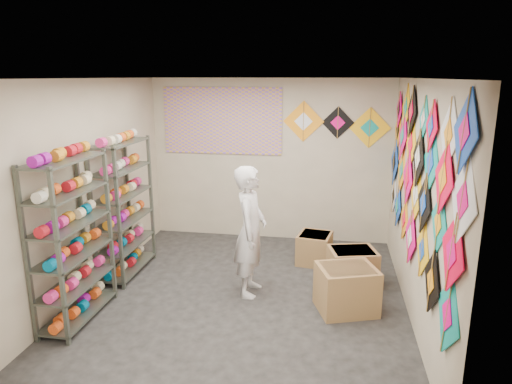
% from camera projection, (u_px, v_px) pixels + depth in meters
% --- Properties ---
extents(ground, '(4.50, 4.50, 0.00)m').
position_uv_depth(ground, '(244.00, 296.00, 5.82)').
color(ground, black).
extents(room_walls, '(4.50, 4.50, 4.50)m').
position_uv_depth(room_walls, '(243.00, 170.00, 5.42)').
color(room_walls, '#B9A88D').
rests_on(room_walls, ground).
extents(shelf_rack_front, '(0.40, 1.10, 1.90)m').
position_uv_depth(shelf_rack_front, '(72.00, 241.00, 5.07)').
color(shelf_rack_front, '#4C5147').
rests_on(shelf_rack_front, ground).
extents(shelf_rack_back, '(0.40, 1.10, 1.90)m').
position_uv_depth(shelf_rack_back, '(124.00, 208.00, 6.31)').
color(shelf_rack_back, '#4C5147').
rests_on(shelf_rack_back, ground).
extents(string_spools, '(0.12, 2.36, 0.12)m').
position_uv_depth(string_spools, '(100.00, 215.00, 5.66)').
color(string_spools, '#FC2B86').
rests_on(string_spools, ground).
extents(kite_wall_display, '(0.06, 4.38, 2.09)m').
position_uv_depth(kite_wall_display, '(417.00, 176.00, 5.09)').
color(kite_wall_display, '#0D8E83').
rests_on(kite_wall_display, room_walls).
extents(back_wall_kites, '(1.71, 0.02, 0.75)m').
position_uv_depth(back_wall_kites, '(336.00, 124.00, 7.30)').
color(back_wall_kites, orange).
rests_on(back_wall_kites, room_walls).
extents(poster, '(2.00, 0.01, 1.10)m').
position_uv_depth(poster, '(222.00, 121.00, 7.59)').
color(poster, '#7F54B6').
rests_on(poster, room_walls).
extents(shopkeeper, '(0.62, 0.41, 1.67)m').
position_uv_depth(shopkeeper, '(250.00, 231.00, 5.72)').
color(shopkeeper, silver).
rests_on(shopkeeper, ground).
extents(carton_a, '(0.80, 0.73, 0.55)m').
position_uv_depth(carton_a, '(346.00, 289.00, 5.41)').
color(carton_a, '#966941').
rests_on(carton_a, ground).
extents(carton_b, '(0.70, 0.63, 0.49)m').
position_uv_depth(carton_b, '(352.00, 267.00, 6.10)').
color(carton_b, '#966941').
rests_on(carton_b, ground).
extents(carton_c, '(0.55, 0.58, 0.45)m').
position_uv_depth(carton_c, '(314.00, 248.00, 6.82)').
color(carton_c, '#966941').
rests_on(carton_c, ground).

